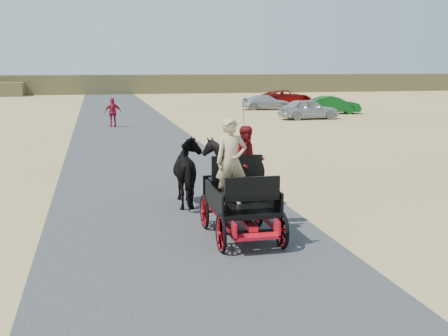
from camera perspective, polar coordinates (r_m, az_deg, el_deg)
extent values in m
plane|color=tan|center=(13.72, -5.13, -4.81)|extent=(140.00, 140.00, 0.00)
cube|color=#38383A|center=(13.72, -5.14, -4.79)|extent=(6.00, 140.00, 0.01)
cube|color=brown|center=(75.19, -11.65, 8.36)|extent=(140.00, 6.00, 2.40)
imported|color=black|center=(14.55, -3.34, -0.48)|extent=(0.91, 2.01, 1.70)
imported|color=black|center=(14.77, 0.87, -0.30)|extent=(1.37, 1.54, 1.70)
imported|color=tan|center=(11.64, 0.74, 0.65)|extent=(0.66, 0.43, 1.80)
imported|color=#660C0F|center=(12.30, 2.40, 0.65)|extent=(0.77, 0.60, 1.58)
imported|color=#A2122C|center=(33.76, -11.22, 5.56)|extent=(1.07, 0.60, 1.73)
imported|color=#B2B2B7|center=(38.44, 8.57, 5.95)|extent=(4.10, 1.79, 1.38)
imported|color=#0C4C19|center=(43.14, 11.01, 6.31)|extent=(4.18, 2.03, 1.32)
imported|color=#B2B2B7|center=(46.47, 4.34, 6.66)|extent=(4.29, 2.26, 1.19)
imported|color=maroon|center=(53.91, 6.41, 7.20)|extent=(4.70, 2.19, 1.30)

